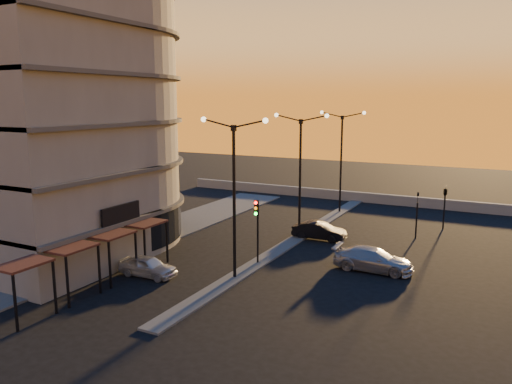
% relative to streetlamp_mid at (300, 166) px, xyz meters
% --- Properties ---
extents(ground, '(120.00, 120.00, 0.00)m').
position_rel_streetlamp_mid_xyz_m(ground, '(0.00, -10.00, -5.59)').
color(ground, black).
rests_on(ground, ground).
extents(sidewalk_west, '(5.00, 40.00, 0.12)m').
position_rel_streetlamp_mid_xyz_m(sidewalk_west, '(-10.50, -6.00, -5.53)').
color(sidewalk_west, '#474745').
rests_on(sidewalk_west, ground).
extents(median, '(1.20, 36.00, 0.12)m').
position_rel_streetlamp_mid_xyz_m(median, '(0.00, 0.00, -5.53)').
color(median, '#474745').
rests_on(median, ground).
extents(parapet, '(44.00, 0.50, 1.00)m').
position_rel_streetlamp_mid_xyz_m(parapet, '(2.00, 16.00, -5.09)').
color(parapet, slate).
rests_on(parapet, ground).
extents(building, '(14.35, 17.08, 25.00)m').
position_rel_streetlamp_mid_xyz_m(building, '(-14.00, -9.97, 6.32)').
color(building, slate).
rests_on(building, ground).
extents(streetlamp_near, '(4.32, 0.32, 9.51)m').
position_rel_streetlamp_mid_xyz_m(streetlamp_near, '(0.00, -10.00, 0.00)').
color(streetlamp_near, black).
rests_on(streetlamp_near, ground).
extents(streetlamp_mid, '(4.32, 0.32, 9.51)m').
position_rel_streetlamp_mid_xyz_m(streetlamp_mid, '(0.00, 0.00, 0.00)').
color(streetlamp_mid, black).
rests_on(streetlamp_mid, ground).
extents(streetlamp_far, '(4.32, 0.32, 9.51)m').
position_rel_streetlamp_mid_xyz_m(streetlamp_far, '(0.00, 10.00, 0.00)').
color(streetlamp_far, black).
rests_on(streetlamp_far, ground).
extents(traffic_light_main, '(0.28, 0.44, 4.25)m').
position_rel_streetlamp_mid_xyz_m(traffic_light_main, '(0.00, -7.13, -2.70)').
color(traffic_light_main, black).
rests_on(traffic_light_main, ground).
extents(signal_east_a, '(0.13, 0.16, 3.60)m').
position_rel_streetlamp_mid_xyz_m(signal_east_a, '(8.00, 4.00, -3.66)').
color(signal_east_a, black).
rests_on(signal_east_a, ground).
extents(signal_east_b, '(0.42, 1.99, 3.60)m').
position_rel_streetlamp_mid_xyz_m(signal_east_b, '(9.50, 8.00, -2.49)').
color(signal_east_b, black).
rests_on(signal_east_b, ground).
extents(car_hatchback, '(3.70, 1.61, 1.24)m').
position_rel_streetlamp_mid_xyz_m(car_hatchback, '(-4.85, -12.05, -4.97)').
color(car_hatchback, silver).
rests_on(car_hatchback, ground).
extents(car_sedan, '(4.10, 1.54, 1.34)m').
position_rel_streetlamp_mid_xyz_m(car_sedan, '(1.50, 0.37, -4.92)').
color(car_sedan, black).
rests_on(car_sedan, ground).
extents(car_wagon, '(4.94, 2.06, 1.43)m').
position_rel_streetlamp_mid_xyz_m(car_wagon, '(6.94, -4.80, -4.88)').
color(car_wagon, '#A0A3A8').
rests_on(car_wagon, ground).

